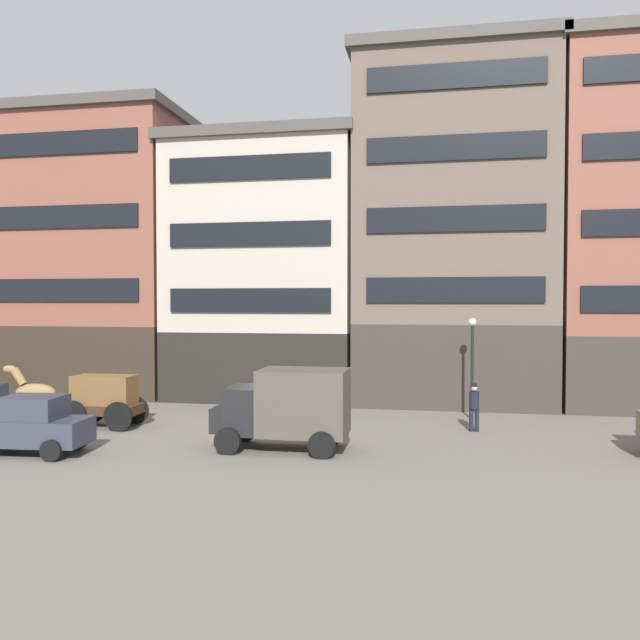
{
  "coord_description": "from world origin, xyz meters",
  "views": [
    {
      "loc": [
        5.23,
        -20.59,
        4.82
      ],
      "look_at": [
        1.02,
        2.12,
        4.12
      ],
      "focal_mm": 35.8,
      "sensor_mm": 36.0,
      "label": 1
    }
  ],
  "objects_px": {
    "cargo_wagon": "(103,397)",
    "sedan_dark": "(30,425)",
    "draft_horse": "(34,392)",
    "streetlamp_curbside": "(472,354)",
    "delivery_truck_far": "(286,406)",
    "pedestrian_officer": "(474,405)"
  },
  "relations": [
    {
      "from": "sedan_dark",
      "to": "delivery_truck_far",
      "type": "bearing_deg",
      "value": 14.55
    },
    {
      "from": "draft_horse",
      "to": "delivery_truck_far",
      "type": "bearing_deg",
      "value": -12.41
    },
    {
      "from": "cargo_wagon",
      "to": "sedan_dark",
      "type": "height_order",
      "value": "cargo_wagon"
    },
    {
      "from": "cargo_wagon",
      "to": "draft_horse",
      "type": "relative_size",
      "value": 1.25
    },
    {
      "from": "draft_horse",
      "to": "streetlamp_curbside",
      "type": "distance_m",
      "value": 17.45
    },
    {
      "from": "cargo_wagon",
      "to": "pedestrian_officer",
      "type": "bearing_deg",
      "value": 7.1
    },
    {
      "from": "cargo_wagon",
      "to": "delivery_truck_far",
      "type": "relative_size",
      "value": 0.67
    },
    {
      "from": "draft_horse",
      "to": "streetlamp_curbside",
      "type": "xyz_separation_m",
      "value": [
        16.87,
        4.24,
        1.4
      ]
    },
    {
      "from": "delivery_truck_far",
      "to": "sedan_dark",
      "type": "relative_size",
      "value": 1.14
    },
    {
      "from": "cargo_wagon",
      "to": "sedan_dark",
      "type": "bearing_deg",
      "value": -90.86
    },
    {
      "from": "delivery_truck_far",
      "to": "pedestrian_officer",
      "type": "relative_size",
      "value": 2.43
    },
    {
      "from": "cargo_wagon",
      "to": "draft_horse",
      "type": "bearing_deg",
      "value": -179.98
    },
    {
      "from": "pedestrian_officer",
      "to": "streetlamp_curbside",
      "type": "height_order",
      "value": "streetlamp_curbside"
    },
    {
      "from": "draft_horse",
      "to": "delivery_truck_far",
      "type": "xyz_separation_m",
      "value": [
        10.68,
        -2.35,
        0.15
      ]
    },
    {
      "from": "draft_horse",
      "to": "sedan_dark",
      "type": "distance_m",
      "value": 5.25
    },
    {
      "from": "draft_horse",
      "to": "streetlamp_curbside",
      "type": "height_order",
      "value": "streetlamp_curbside"
    },
    {
      "from": "delivery_truck_far",
      "to": "sedan_dark",
      "type": "bearing_deg",
      "value": -165.45
    },
    {
      "from": "delivery_truck_far",
      "to": "streetlamp_curbside",
      "type": "xyz_separation_m",
      "value": [
        6.19,
        6.59,
        1.25
      ]
    },
    {
      "from": "cargo_wagon",
      "to": "streetlamp_curbside",
      "type": "height_order",
      "value": "streetlamp_curbside"
    },
    {
      "from": "cargo_wagon",
      "to": "sedan_dark",
      "type": "xyz_separation_m",
      "value": [
        -0.07,
        -4.37,
        -0.23
      ]
    },
    {
      "from": "cargo_wagon",
      "to": "draft_horse",
      "type": "xyz_separation_m",
      "value": [
        -2.95,
        -0.0,
        0.12
      ]
    },
    {
      "from": "streetlamp_curbside",
      "to": "sedan_dark",
      "type": "bearing_deg",
      "value": -148.36
    }
  ]
}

